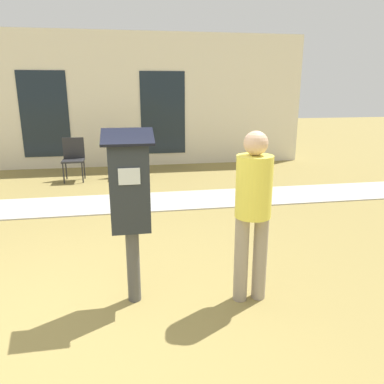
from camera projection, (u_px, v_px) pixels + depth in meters
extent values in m
plane|color=olive|center=(77.00, 334.00, 3.03)|extent=(40.00, 40.00, 0.00)
cube|color=#B7B2A8|center=(101.00, 204.00, 6.35)|extent=(12.00, 1.10, 0.02)
cube|color=beige|center=(105.00, 101.00, 9.08)|extent=(10.00, 0.24, 3.20)
cube|color=#19232D|center=(45.00, 115.00, 8.81)|extent=(1.10, 0.02, 2.00)
cube|color=#19232D|center=(163.00, 113.00, 9.28)|extent=(1.10, 0.02, 2.00)
cylinder|color=#4C4C4C|center=(133.00, 266.00, 3.44)|extent=(0.12, 0.12, 0.70)
cube|color=#23282D|center=(130.00, 187.00, 3.23)|extent=(0.34, 0.22, 0.80)
cube|color=silver|center=(129.00, 176.00, 3.09)|extent=(0.18, 0.01, 0.14)
cube|color=black|center=(127.00, 137.00, 3.11)|extent=(0.44, 0.31, 0.12)
cylinder|color=gray|center=(241.00, 259.00, 3.43)|extent=(0.13, 0.13, 0.82)
cylinder|color=gray|center=(260.00, 258.00, 3.46)|extent=(0.13, 0.13, 0.82)
cylinder|color=#EADB4C|center=(254.00, 187.00, 3.26)|extent=(0.32, 0.32, 0.55)
sphere|color=#D8AD8C|center=(256.00, 143.00, 3.15)|extent=(0.21, 0.21, 0.21)
cylinder|color=#262628|center=(64.00, 174.00, 7.70)|extent=(0.03, 0.03, 0.42)
cylinder|color=#262628|center=(83.00, 173.00, 7.76)|extent=(0.03, 0.03, 0.42)
cylinder|color=#262628|center=(66.00, 170.00, 8.06)|extent=(0.03, 0.03, 0.42)
cylinder|color=#262628|center=(84.00, 169.00, 8.12)|extent=(0.03, 0.03, 0.42)
cube|color=#262628|center=(73.00, 161.00, 7.85)|extent=(0.44, 0.44, 0.04)
cube|color=#262628|center=(74.00, 148.00, 7.98)|extent=(0.44, 0.04, 0.44)
cylinder|color=#262628|center=(120.00, 170.00, 7.98)|extent=(0.03, 0.03, 0.42)
cylinder|color=#262628|center=(137.00, 170.00, 8.05)|extent=(0.03, 0.03, 0.42)
cylinder|color=#262628|center=(120.00, 167.00, 8.34)|extent=(0.03, 0.03, 0.42)
cylinder|color=#262628|center=(137.00, 166.00, 8.41)|extent=(0.03, 0.03, 0.42)
cube|color=#262628|center=(128.00, 158.00, 8.13)|extent=(0.44, 0.44, 0.04)
cube|color=#262628|center=(127.00, 146.00, 8.26)|extent=(0.44, 0.04, 0.44)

